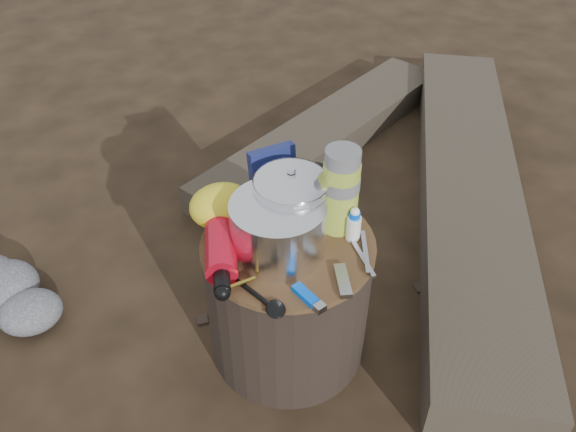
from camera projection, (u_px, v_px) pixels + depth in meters
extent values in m
plane|color=black|center=(288.00, 343.00, 1.69)|extent=(60.00, 60.00, 0.00)
cylinder|color=black|center=(288.00, 297.00, 1.56)|extent=(0.43, 0.43, 0.39)
cube|color=#3C3329|center=(468.00, 191.00, 2.10)|extent=(1.07, 1.85, 0.16)
cube|color=#3C3329|center=(326.00, 134.00, 2.43)|extent=(1.27, 0.98, 0.11)
cylinder|color=white|center=(278.00, 228.00, 1.37)|extent=(0.23, 0.23, 0.14)
cylinder|color=silver|center=(291.00, 201.00, 1.42)|extent=(0.18, 0.18, 0.18)
cylinder|color=#A2BA37|center=(341.00, 190.00, 1.41)|extent=(0.09, 0.09, 0.22)
cylinder|color=black|center=(313.00, 188.00, 1.52)|extent=(0.07, 0.07, 0.11)
ellipsoid|color=yellow|center=(222.00, 206.00, 1.46)|extent=(0.16, 0.13, 0.11)
cube|color=navy|center=(273.00, 175.00, 1.51)|extent=(0.13, 0.05, 0.16)
cube|color=#0057F4|center=(306.00, 295.00, 1.29)|extent=(0.06, 0.09, 0.02)
cube|color=#A8A8AD|center=(343.00, 281.00, 1.33)|extent=(0.04, 0.10, 0.01)
cylinder|color=white|center=(354.00, 225.00, 1.42)|extent=(0.04, 0.04, 0.08)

